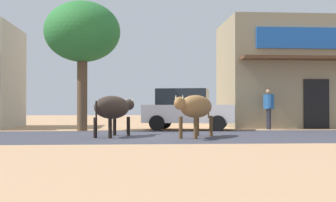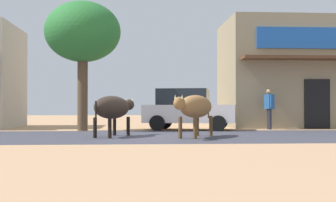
% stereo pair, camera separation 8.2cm
% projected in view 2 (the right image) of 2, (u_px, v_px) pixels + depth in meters
% --- Properties ---
extents(ground, '(80.00, 80.00, 0.00)m').
position_uv_depth(ground, '(151.00, 136.00, 14.69)').
color(ground, tan).
extents(asphalt_road, '(72.00, 6.58, 0.00)m').
position_uv_depth(asphalt_road, '(151.00, 136.00, 14.69)').
color(asphalt_road, '#3E3E49').
rests_on(asphalt_road, ground).
extents(storefront_right_club, '(8.86, 5.36, 4.92)m').
position_uv_depth(storefront_right_club, '(318.00, 74.00, 22.07)').
color(storefront_right_club, gray).
rests_on(storefront_right_club, ground).
extents(roadside_tree, '(2.94, 2.94, 5.01)m').
position_uv_depth(roadside_tree, '(83.00, 33.00, 18.10)').
color(roadside_tree, brown).
rests_on(roadside_tree, ground).
extents(parked_hatchback_car, '(3.90, 2.52, 1.64)m').
position_uv_depth(parked_hatchback_car, '(188.00, 109.00, 18.67)').
color(parked_hatchback_car, silver).
rests_on(parked_hatchback_car, ground).
extents(cow_near_brown, '(1.44, 2.53, 1.26)m').
position_uv_depth(cow_near_brown, '(113.00, 108.00, 14.31)').
color(cow_near_brown, '#2F251E').
rests_on(cow_near_brown, ground).
extents(cow_far_dark, '(1.68, 2.73, 1.27)m').
position_uv_depth(cow_far_dark, '(195.00, 107.00, 13.97)').
color(cow_far_dark, olive).
rests_on(cow_far_dark, ground).
extents(pedestrian_by_shop, '(0.36, 0.61, 1.66)m').
position_uv_depth(pedestrian_by_shop, '(269.00, 106.00, 19.15)').
color(pedestrian_by_shop, '#262633').
rests_on(pedestrian_by_shop, ground).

